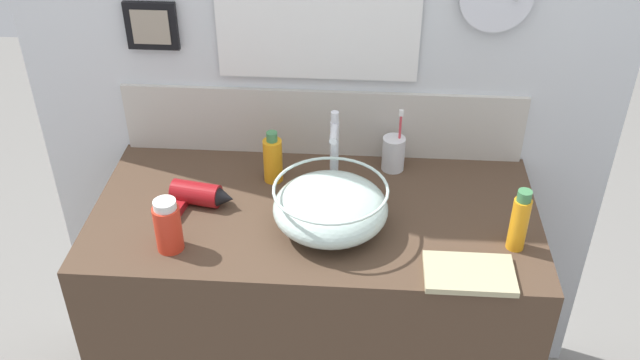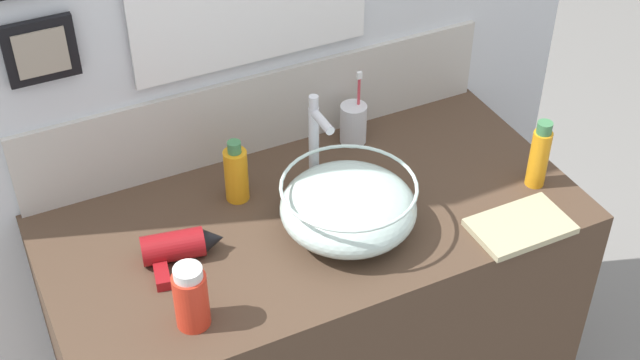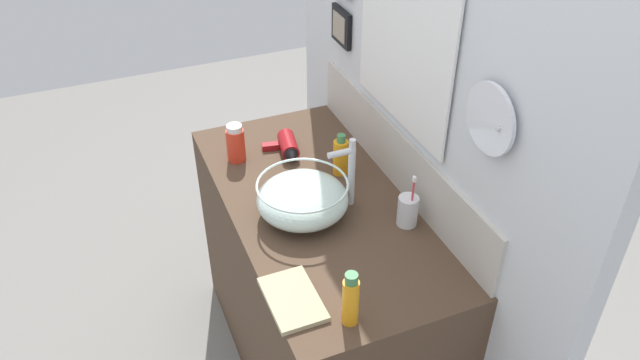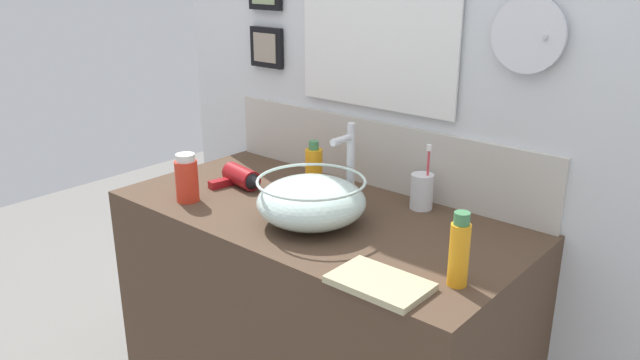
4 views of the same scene
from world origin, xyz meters
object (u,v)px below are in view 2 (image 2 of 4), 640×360
at_px(hair_drier, 179,247).
at_px(soap_dispenser, 236,174).
at_px(shampoo_bottle, 191,297).
at_px(hand_towel, 520,226).
at_px(toothbrush_cup, 353,123).
at_px(faucet, 315,140).
at_px(glass_bowl_sink, 348,207).
at_px(lotion_bottle, 539,156).

distance_m(hair_drier, soap_dispenser, 0.23).
height_order(shampoo_bottle, hand_towel, shampoo_bottle).
distance_m(shampoo_bottle, soap_dispenser, 0.39).
distance_m(hair_drier, toothbrush_cup, 0.57).
relative_size(toothbrush_cup, hand_towel, 0.90).
height_order(soap_dispenser, hand_towel, soap_dispenser).
distance_m(toothbrush_cup, hand_towel, 0.49).
height_order(faucet, soap_dispenser, faucet).
xyz_separation_m(hair_drier, shampoo_bottle, (-0.04, -0.19, 0.04)).
distance_m(glass_bowl_sink, shampoo_bottle, 0.41).
height_order(lotion_bottle, hand_towel, lotion_bottle).
bearing_deg(hair_drier, hand_towel, -18.85).
height_order(glass_bowl_sink, toothbrush_cup, toothbrush_cup).
height_order(lotion_bottle, shampoo_bottle, lotion_bottle).
relative_size(toothbrush_cup, lotion_bottle, 1.12).
bearing_deg(faucet, soap_dispenser, 164.53).
distance_m(lotion_bottle, soap_dispenser, 0.69).
height_order(glass_bowl_sink, soap_dispenser, soap_dispenser).
bearing_deg(hair_drier, shampoo_bottle, -101.04).
xyz_separation_m(glass_bowl_sink, hand_towel, (0.34, -0.16, -0.06)).
relative_size(faucet, lotion_bottle, 1.45).
xyz_separation_m(glass_bowl_sink, lotion_bottle, (0.47, -0.05, 0.01)).
relative_size(lotion_bottle, soap_dispenser, 1.10).
relative_size(glass_bowl_sink, hand_towel, 1.37).
bearing_deg(lotion_bottle, hair_drier, 171.57).
height_order(hair_drier, soap_dispenser, soap_dispenser).
bearing_deg(glass_bowl_sink, soap_dispenser, 129.67).
xyz_separation_m(soap_dispenser, hand_towel, (0.52, -0.37, -0.06)).
xyz_separation_m(glass_bowl_sink, toothbrush_cup, (0.17, 0.29, -0.01)).
relative_size(shampoo_bottle, hand_towel, 0.67).
xyz_separation_m(shampoo_bottle, hand_towel, (0.74, -0.05, -0.06)).
relative_size(hair_drier, soap_dispenser, 1.16).
distance_m(faucet, toothbrush_cup, 0.23).
height_order(toothbrush_cup, hand_towel, toothbrush_cup).
relative_size(faucet, hair_drier, 1.38).
bearing_deg(shampoo_bottle, soap_dispenser, 55.38).
height_order(hair_drier, shampoo_bottle, shampoo_bottle).
height_order(faucet, hand_towel, faucet).
relative_size(lotion_bottle, hand_towel, 0.80).
bearing_deg(faucet, shampoo_bottle, -145.57).
bearing_deg(toothbrush_cup, glass_bowl_sink, -119.59).
relative_size(soap_dispenser, hand_towel, 0.73).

